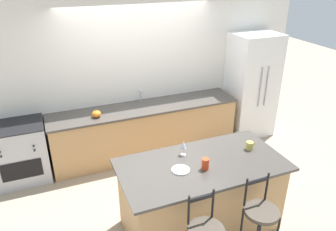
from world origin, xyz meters
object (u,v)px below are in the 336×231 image
(oven_range, at_px, (21,152))
(bar_stool_far, at_px, (260,220))
(coffee_mug, at_px, (250,146))
(wine_glass, at_px, (183,145))
(pumpkin_decoration, at_px, (96,114))
(tumbler_cup, at_px, (205,164))
(refrigerator, at_px, (251,86))
(dinner_plate, at_px, (181,170))

(oven_range, relative_size, bar_stool_far, 0.86)
(bar_stool_far, relative_size, coffee_mug, 8.63)
(wine_glass, xyz_separation_m, pumpkin_decoration, (-0.77, 1.58, -0.14))
(coffee_mug, xyz_separation_m, tumbler_cup, (-0.72, -0.17, 0.02))
(oven_range, xyz_separation_m, coffee_mug, (2.78, -1.88, 0.54))
(tumbler_cup, relative_size, pumpkin_decoration, 0.95)
(refrigerator, xyz_separation_m, oven_range, (-4.12, 0.01, -0.51))
(dinner_plate, distance_m, pumpkin_decoration, 1.96)
(refrigerator, bearing_deg, bar_stool_far, -122.49)
(oven_range, height_order, pumpkin_decoration, pumpkin_decoration)
(dinner_plate, distance_m, tumbler_cup, 0.29)
(oven_range, distance_m, coffee_mug, 3.40)
(wine_glass, bearing_deg, tumbler_cup, -73.36)
(oven_range, bearing_deg, bar_stool_far, -47.86)
(pumpkin_decoration, bearing_deg, tumbler_cup, -65.68)
(tumbler_cup, bearing_deg, bar_stool_far, -59.73)
(bar_stool_far, bearing_deg, oven_range, 132.14)
(dinner_plate, height_order, tumbler_cup, tumbler_cup)
(dinner_plate, relative_size, coffee_mug, 1.71)
(coffee_mug, distance_m, pumpkin_decoration, 2.39)
(dinner_plate, bearing_deg, wine_glass, 60.57)
(refrigerator, bearing_deg, pumpkin_decoration, -177.92)
(tumbler_cup, height_order, pumpkin_decoration, tumbler_cup)
(refrigerator, bearing_deg, wine_glass, -142.19)
(refrigerator, bearing_deg, tumbler_cup, -135.11)
(dinner_plate, xyz_separation_m, tumbler_cup, (0.27, -0.08, 0.06))
(bar_stool_far, bearing_deg, pumpkin_decoration, 115.81)
(refrigerator, relative_size, oven_range, 2.11)
(bar_stool_far, bearing_deg, refrigerator, 57.51)
(pumpkin_decoration, bearing_deg, bar_stool_far, -64.19)
(dinner_plate, bearing_deg, refrigerator, 40.22)
(dinner_plate, height_order, wine_glass, wine_glass)
(dinner_plate, xyz_separation_m, wine_glass, (0.16, 0.29, 0.13))
(wine_glass, relative_size, tumbler_cup, 1.49)
(tumbler_cup, bearing_deg, refrigerator, 44.89)
(bar_stool_far, relative_size, tumbler_cup, 7.98)
(oven_range, bearing_deg, refrigerator, -0.11)
(wine_glass, distance_m, coffee_mug, 0.86)
(oven_range, height_order, dinner_plate, dinner_plate)
(refrigerator, height_order, coffee_mug, refrigerator)
(bar_stool_far, height_order, tumbler_cup, tumbler_cup)
(bar_stool_far, height_order, wine_glass, wine_glass)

